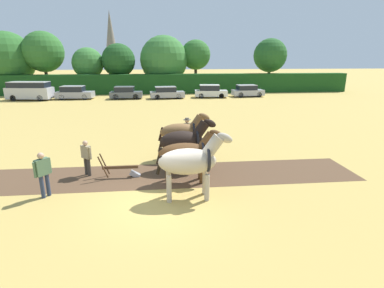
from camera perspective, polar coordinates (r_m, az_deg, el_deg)
ground_plane at (r=10.91m, az=-6.12°, el=-10.97°), size 240.00×240.00×0.00m
plowed_furrow_strip at (r=13.42m, az=-15.81°, el=-6.15°), size 21.77×3.04×0.01m
hedgerow at (r=43.38m, az=-6.38°, el=11.33°), size 55.20×1.73×2.68m
tree_far_left at (r=50.46m, az=-31.81°, el=13.58°), size 7.48×7.48×8.45m
tree_left at (r=48.22m, az=-26.48°, el=15.44°), size 5.55×5.55×8.46m
tree_center_left at (r=46.84m, az=-19.22°, el=14.30°), size 4.40×4.40×6.33m
tree_center at (r=45.77m, az=-13.83°, el=15.19°), size 4.73×4.73×6.89m
tree_center_right at (r=46.50m, az=-5.37°, el=15.67°), size 7.05×7.05×8.11m
tree_right at (r=47.22m, az=0.72°, el=16.60°), size 4.44×4.44×7.53m
tree_far_right at (r=48.70m, az=14.66°, el=16.00°), size 4.99×4.99×7.72m
church_spire at (r=73.25m, az=-15.14°, el=17.93°), size 2.30×2.30×14.96m
draft_horse_lead_left at (r=10.63m, az=-0.26°, el=-3.29°), size 2.79×1.00×2.51m
draft_horse_lead_right at (r=12.10m, az=-0.94°, el=-1.69°), size 2.78×0.88×2.26m
draft_horse_trail_left at (r=13.52m, az=-1.49°, el=0.55°), size 2.70×1.04×2.39m
draft_horse_trail_right at (r=14.95m, az=-1.93°, el=2.30°), size 2.65×0.90×2.39m
plow at (r=13.20m, az=-12.90°, el=-4.83°), size 1.72×0.46×1.13m
farmer_at_plow at (r=13.64m, az=-19.47°, el=-2.10°), size 0.51×0.45×1.57m
farmer_beside_team at (r=16.68m, az=-0.95°, el=2.58°), size 0.55×0.47×1.76m
farmer_onlooker_left at (r=12.12m, az=-26.53°, el=-4.68°), size 0.46×0.56×1.71m
parked_van at (r=41.14m, az=-28.53°, el=8.91°), size 5.34×2.57×2.17m
parked_car_left at (r=39.90m, az=-21.49°, el=9.07°), size 4.47×2.10×1.60m
parked_car_center_left at (r=38.31m, az=-12.50°, el=9.49°), size 3.90×1.81×1.51m
parked_car_center at (r=37.82m, az=-4.84°, el=9.70°), size 4.32×2.04×1.48m
parked_car_center_right at (r=38.78m, az=3.54°, el=9.96°), size 4.25×2.16×1.60m
parked_car_right at (r=40.22m, az=10.51°, el=9.91°), size 4.11×2.09×1.52m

